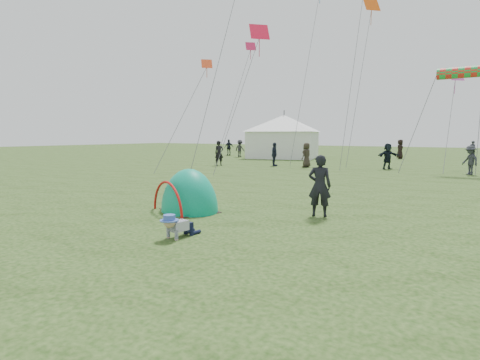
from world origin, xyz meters
The scene contains 20 objects.
ground centered at (0.00, 0.00, 0.00)m, with size 140.00×140.00×0.00m, color #14330B.
crawling_toddler centered at (0.20, 0.04, 0.28)m, with size 0.50×0.72×0.55m, color black, non-canonical shape.
popup_tent centered at (-1.46, 2.40, 0.00)m, with size 1.90×1.57×2.47m, color #00895C.
standing_adult centered at (1.98, 3.74, 0.84)m, with size 0.61×0.40×1.68m, color black.
event_marquee centered at (-10.61, 27.16, 2.20)m, with size 6.41×6.41×4.41m, color white, non-canonical shape.
crowd_person_0 centered at (-10.29, 16.04, 0.89)m, with size 0.65×0.43×1.79m, color black.
crowd_person_2 centered at (-6.72, 17.77, 0.83)m, with size 0.98×0.41×1.67m, color #1C2232.
crowd_person_3 centered at (-14.74, 25.71, 0.85)m, with size 1.10×0.63×1.71m, color #242429.
crowd_person_4 centered at (-0.76, 31.52, 0.89)m, with size 0.87×0.57×1.78m, color black.
crowd_person_7 centered at (-15.36, 36.57, 0.85)m, with size 0.83×0.65×1.71m, color #312A22.
crowd_person_8 centered at (-17.20, 27.35, 0.87)m, with size 1.02×0.42×1.74m, color black.
crowd_person_9 centered at (5.10, 18.51, 0.81)m, with size 1.05×0.60×1.62m, color #2B2D34.
crowd_person_10 centered at (-4.43, 18.11, 0.84)m, with size 0.82×0.53×1.67m, color #2E271E.
crowd_person_11 centered at (0.55, 19.54, 0.84)m, with size 1.55×0.49×1.68m, color black.
crowd_person_12 centered at (4.85, 37.11, 0.82)m, with size 0.60×0.39×1.63m, color #252631.
diamond_kite_0 centered at (-6.74, 15.58, 8.71)m, with size 1.23×1.23×0.00m, color red.
diamond_kite_1 centered at (-9.89, 14.19, 6.83)m, with size 0.71×0.71×0.00m, color #F24618.
diamond_kite_5 centered at (3.83, 23.29, 6.20)m, with size 1.02×1.02×0.00m, color #E744C0.
diamond_kite_6 centered at (-10.63, 20.94, 9.32)m, with size 0.82×0.82×0.00m, color #C1123F.
diamond_kite_7 centered at (-1.99, 24.08, 11.86)m, with size 1.19×1.19×0.00m, color #E44C03.
Camera 1 is at (5.58, -5.81, 2.20)m, focal length 28.00 mm.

